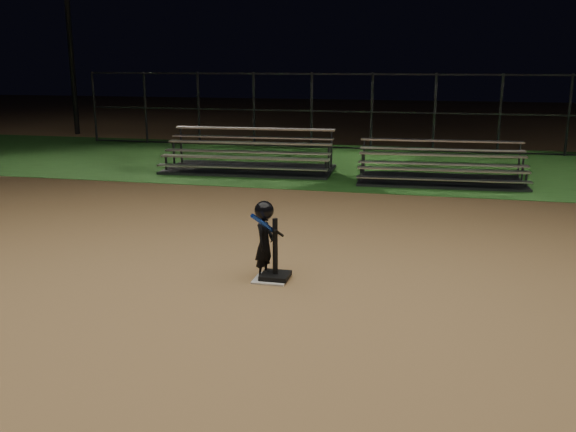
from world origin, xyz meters
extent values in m
plane|color=#9F7648|center=(0.00, 0.00, 0.00)|extent=(80.00, 80.00, 0.00)
cube|color=#1F4E19|center=(0.00, 10.00, 0.01)|extent=(60.00, 8.00, 0.01)
cube|color=beige|center=(0.00, 0.00, 0.01)|extent=(0.45, 0.45, 0.02)
cube|color=black|center=(0.05, 0.03, 0.05)|extent=(0.38, 0.38, 0.06)
cylinder|color=black|center=(0.05, 0.03, 0.47)|extent=(0.07, 0.07, 0.77)
imported|color=black|center=(-0.11, 0.06, 0.48)|extent=(0.29, 0.38, 0.97)
sphere|color=black|center=(-0.11, 0.06, 0.95)|extent=(0.26, 0.26, 0.26)
cylinder|color=blue|center=(-0.06, -0.09, 0.79)|extent=(0.28, 0.50, 0.39)
cylinder|color=black|center=(0.10, 0.03, 0.66)|extent=(0.11, 0.18, 0.14)
cube|color=silver|center=(-2.72, 7.64, 0.44)|extent=(4.45, 0.50, 0.04)
cube|color=silver|center=(-2.71, 7.33, 0.24)|extent=(4.45, 0.50, 0.03)
cube|color=silver|center=(-2.75, 8.25, 0.75)|extent=(4.45, 0.50, 0.04)
cube|color=silver|center=(-2.74, 7.94, 0.55)|extent=(4.45, 0.50, 0.03)
cube|color=silver|center=(-2.79, 8.86, 1.06)|extent=(4.45, 0.50, 0.04)
cube|color=silver|center=(-2.77, 8.55, 0.87)|extent=(4.45, 0.50, 0.03)
cube|color=#38383D|center=(-2.75, 8.25, 0.03)|extent=(4.54, 2.39, 0.07)
cube|color=silver|center=(2.26, 7.19, 0.39)|extent=(3.95, 0.44, 0.04)
cube|color=silver|center=(2.28, 6.92, 0.22)|extent=(3.95, 0.44, 0.03)
cube|color=silver|center=(2.23, 7.73, 0.67)|extent=(3.95, 0.44, 0.04)
cube|color=silver|center=(2.25, 7.46, 0.49)|extent=(3.95, 0.44, 0.03)
cube|color=silver|center=(2.21, 8.28, 0.95)|extent=(3.95, 0.44, 0.04)
cube|color=silver|center=(2.22, 8.00, 0.77)|extent=(3.95, 0.44, 0.03)
cube|color=#38383D|center=(2.23, 7.73, 0.03)|extent=(4.04, 2.13, 0.06)
cube|color=#38383D|center=(0.00, 13.00, 0.05)|extent=(20.00, 0.05, 0.05)
cube|color=#38383D|center=(0.00, 13.00, 1.25)|extent=(20.00, 0.05, 0.05)
cube|color=#38383D|center=(0.00, 13.00, 2.45)|extent=(20.00, 0.05, 0.05)
cylinder|color=#38383D|center=(-10.00, 13.00, 1.25)|extent=(0.08, 0.08, 2.50)
cylinder|color=#38383D|center=(-5.00, 13.00, 1.25)|extent=(0.08, 0.08, 2.50)
cylinder|color=#38383D|center=(0.00, 13.00, 1.25)|extent=(0.08, 0.08, 2.50)
cylinder|color=#38383D|center=(5.00, 13.00, 1.25)|extent=(0.08, 0.08, 2.50)
cylinder|color=#2D2D30|center=(-12.00, 15.00, 4.00)|extent=(0.20, 0.20, 8.00)
camera|label=1|loc=(2.06, -7.79, 2.89)|focal=39.23mm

